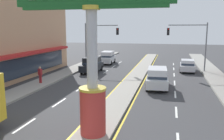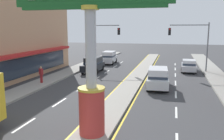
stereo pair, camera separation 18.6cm
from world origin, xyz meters
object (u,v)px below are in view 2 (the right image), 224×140
(district_sign, at_px, (91,56))
(sedan_near_right_lane, at_px, (189,66))
(traffic_light_left_side, at_px, (99,37))
(traffic_light_right_side, at_px, (193,39))
(suv_far_right_lane, at_px, (93,64))
(suv_near_left_lane, at_px, (158,78))
(suv_far_left_oncoming, at_px, (109,57))
(pedestrian_near_kerb, at_px, (41,74))

(district_sign, distance_m, sedan_near_right_lane, 21.77)
(traffic_light_left_side, xyz_separation_m, sedan_near_right_lane, (12.09, -0.10, -3.46))
(traffic_light_right_side, bearing_deg, suv_far_right_lane, -166.13)
(suv_near_left_lane, distance_m, suv_far_left_oncoming, 16.30)
(sedan_near_right_lane, bearing_deg, suv_far_right_lane, -164.21)
(traffic_light_left_side, relative_size, suv_far_right_lane, 1.34)
(sedan_near_right_lane, bearing_deg, traffic_light_right_side, -50.61)
(traffic_light_left_side, relative_size, pedestrian_near_kerb, 3.81)
(pedestrian_near_kerb, bearing_deg, traffic_light_right_side, 35.99)
(sedan_near_right_lane, relative_size, pedestrian_near_kerb, 2.68)
(district_sign, xyz_separation_m, traffic_light_right_side, (6.19, 20.34, 0.10))
(traffic_light_right_side, height_order, suv_far_right_lane, traffic_light_right_side)
(district_sign, height_order, suv_far_left_oncoming, district_sign)
(suv_near_left_lane, height_order, pedestrian_near_kerb, suv_near_left_lane)
(sedan_near_right_lane, bearing_deg, traffic_light_left_side, 179.55)
(suv_far_right_lane, distance_m, suv_far_left_oncoming, 7.63)
(district_sign, height_order, suv_near_left_lane, district_sign)
(traffic_light_right_side, height_order, suv_near_left_lane, traffic_light_right_side)
(district_sign, height_order, suv_far_right_lane, district_sign)
(district_sign, height_order, traffic_light_left_side, district_sign)
(suv_far_right_lane, height_order, suv_near_left_lane, same)
(pedestrian_near_kerb, bearing_deg, district_sign, -47.97)
(suv_far_left_oncoming, distance_m, pedestrian_near_kerb, 15.64)
(pedestrian_near_kerb, bearing_deg, suv_near_left_lane, 7.59)
(suv_far_right_lane, bearing_deg, district_sign, -71.20)
(traffic_light_left_side, relative_size, sedan_near_right_lane, 1.42)
(traffic_light_left_side, distance_m, suv_far_right_lane, 4.74)
(suv_far_right_lane, xyz_separation_m, suv_far_left_oncoming, (-0.00, 7.63, 0.00))
(traffic_light_left_side, height_order, suv_near_left_lane, traffic_light_left_side)
(traffic_light_left_side, distance_m, sedan_near_right_lane, 12.57)
(suv_near_left_lane, bearing_deg, sedan_near_right_lane, 71.09)
(traffic_light_left_side, distance_m, suv_far_left_oncoming, 5.32)
(district_sign, bearing_deg, pedestrian_near_kerb, 132.03)
(sedan_near_right_lane, height_order, pedestrian_near_kerb, pedestrian_near_kerb)
(district_sign, xyz_separation_m, traffic_light_left_side, (-6.19, 20.78, 0.10))
(traffic_light_left_side, bearing_deg, pedestrian_near_kerb, -102.28)
(sedan_near_right_lane, bearing_deg, suv_near_left_lane, -108.91)
(traffic_light_left_side, distance_m, pedestrian_near_kerb, 11.89)
(suv_far_right_lane, bearing_deg, traffic_light_left_side, 94.72)
(traffic_light_left_side, bearing_deg, suv_far_left_oncoming, 86.16)
(suv_near_left_lane, bearing_deg, traffic_light_right_side, 68.87)
(district_sign, relative_size, traffic_light_right_side, 1.29)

